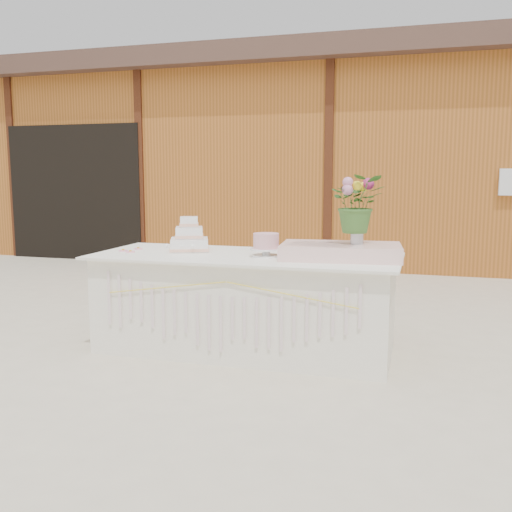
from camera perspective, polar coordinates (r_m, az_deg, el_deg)
The scene contains 9 objects.
ground at distance 4.65m, azimuth -1.06°, elevation -9.33°, with size 80.00×80.00×0.00m, color beige.
barn at distance 10.32m, azimuth 9.03°, elevation 9.59°, with size 12.60×4.60×3.30m.
cake_table at distance 4.54m, azimuth -1.09°, elevation -4.68°, with size 2.40×1.00×0.77m.
wedding_cake at distance 4.74m, azimuth -6.68°, elevation 1.67°, with size 0.41×0.41×0.28m.
pink_cake_stand at distance 4.37m, azimuth 1.01°, elevation 1.25°, with size 0.25×0.25×0.18m.
satin_runner at distance 4.31m, azimuth 8.46°, elevation 0.47°, with size 0.88×0.51×0.11m, color #FFCECD.
flower_vase at distance 4.32m, azimuth 10.06°, elevation 2.06°, with size 0.10×0.10×0.13m, color silver.
bouquet at distance 4.30m, azimuth 10.16°, elevation 5.81°, with size 0.39×0.34×0.43m, color #3A6628.
loose_flowers at distance 4.86m, azimuth -12.00°, elevation 0.68°, with size 0.15×0.37×0.02m, color pink, non-canonical shape.
Camera 1 is at (1.33, -4.23, 1.39)m, focal length 40.00 mm.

